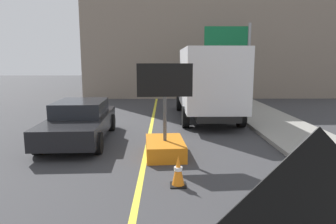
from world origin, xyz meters
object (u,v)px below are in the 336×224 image
(arrow_board_trailer, at_px, (165,139))
(box_truck, at_px, (207,82))
(traffic_cone_mid_lane, at_px, (178,171))
(pickup_car, at_px, (80,121))
(highway_guide_sign, at_px, (236,50))

(arrow_board_trailer, height_order, box_truck, box_truck)
(traffic_cone_mid_lane, bearing_deg, arrow_board_trailer, 97.34)
(traffic_cone_mid_lane, bearing_deg, pickup_car, 128.97)
(arrow_board_trailer, distance_m, highway_guide_sign, 11.22)
(highway_guide_sign, bearing_deg, pickup_car, -131.60)
(arrow_board_trailer, bearing_deg, traffic_cone_mid_lane, -82.66)
(arrow_board_trailer, relative_size, traffic_cone_mid_lane, 3.85)
(box_truck, bearing_deg, highway_guide_sign, 61.77)
(arrow_board_trailer, height_order, pickup_car, arrow_board_trailer)
(highway_guide_sign, relative_size, traffic_cone_mid_lane, 7.12)
(arrow_board_trailer, bearing_deg, pickup_car, 149.36)
(box_truck, height_order, highway_guide_sign, highway_guide_sign)
(arrow_board_trailer, relative_size, highway_guide_sign, 0.54)
(box_truck, relative_size, traffic_cone_mid_lane, 9.94)
(box_truck, bearing_deg, pickup_car, -141.68)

